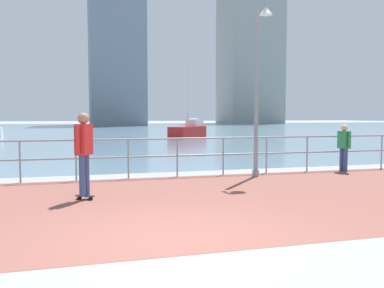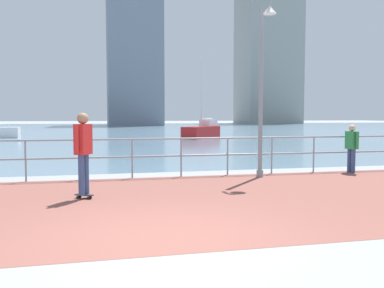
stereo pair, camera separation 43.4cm
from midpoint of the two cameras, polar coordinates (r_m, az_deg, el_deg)
ground at (r=45.50m, az=-11.48°, el=1.62°), size 220.00×220.00×0.00m
brick_paving at (r=8.38m, az=-5.06°, el=-8.04°), size 28.00×6.54×0.01m
harbor_water at (r=56.43m, az=-11.76°, el=2.04°), size 180.00×88.00×0.00m
waterfront_railing at (r=11.49m, az=-7.31°, el=-0.93°), size 25.25×0.06×1.12m
lamppost at (r=11.68m, az=11.00°, el=9.87°), size 0.36×0.82×5.36m
skateboarder at (r=8.75m, az=-13.59°, el=-0.42°), size 0.40×0.51×1.81m
bystander at (r=13.54m, az=22.27°, el=-0.12°), size 0.28×0.56×1.48m
sailboat_navy at (r=32.52m, az=1.83°, el=1.86°), size 3.85×4.18×6.11m
tower_glass at (r=83.94m, az=-8.12°, el=13.33°), size 10.03×16.43×32.80m
tower_steel at (r=108.10m, az=10.69°, el=15.43°), size 13.80×12.71×48.66m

